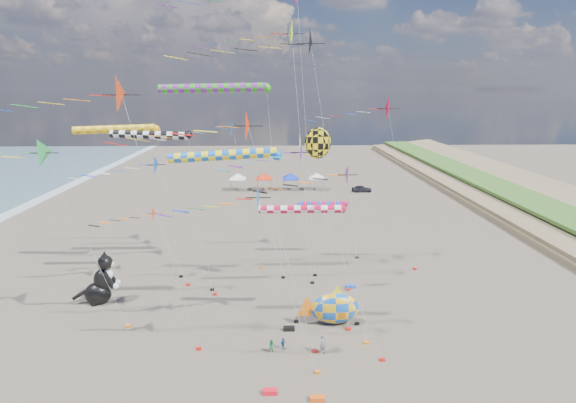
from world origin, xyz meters
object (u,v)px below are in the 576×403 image
Objects in this scene: person_adult at (323,344)px; child_blue at (283,343)px; cat_inflatable at (99,278)px; child_green at (272,346)px; parked_car at (362,189)px; fish_inflatable at (334,308)px.

child_blue is (-2.86, 0.71, -0.32)m from person_adult.
child_blue is at bearing -33.36° from cat_inflatable.
child_green is 0.28× the size of parked_car.
child_blue is at bearing 133.10° from person_adult.
person_adult reaches higher than child_blue.
fish_inflatable is 49.88m from parked_car.
person_adult is (19.06, -8.74, -1.59)m from cat_inflatable.
child_blue is (16.20, -8.03, -1.91)m from cat_inflatable.
child_green is at bearing 142.54° from person_adult.
cat_inflatable reaches higher than child_green.
fish_inflatable is 5.60m from child_blue.
person_adult is at bearing 164.09° from parked_car.
person_adult is 54.33m from parked_car.
child_green is 55.06m from parked_car.
person_adult is (-1.37, -4.26, -0.62)m from fish_inflatable.
fish_inflatable is at bearing -8.55° from child_blue.
cat_inflatable reaches higher than parked_car.
cat_inflatable is 17.64m from child_green.
child_green is at bearing 158.43° from child_blue.
cat_inflatable reaches higher than child_blue.
cat_inflatable is 21.03m from person_adult.
fish_inflatable is 3.34× the size of person_adult.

